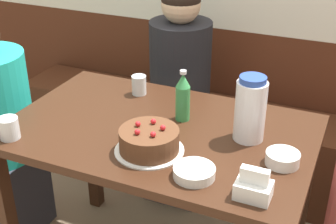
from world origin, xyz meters
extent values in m
cube|color=#4C2314|center=(0.00, 1.05, 0.44)|extent=(4.80, 0.04, 0.88)
cube|color=#472314|center=(0.00, 0.83, 0.24)|extent=(2.52, 0.38, 0.48)
cube|color=#381E11|center=(0.00, 0.00, 0.76)|extent=(1.19, 0.76, 0.03)
cube|color=#381E11|center=(-0.55, -0.33, 0.37)|extent=(0.06, 0.06, 0.74)
cube|color=#381E11|center=(-0.55, 0.33, 0.37)|extent=(0.06, 0.06, 0.74)
cube|color=#381E11|center=(0.55, 0.33, 0.37)|extent=(0.06, 0.06, 0.74)
cylinder|color=white|center=(0.04, -0.17, 0.78)|extent=(0.25, 0.25, 0.01)
cylinder|color=#56331E|center=(0.04, -0.17, 0.82)|extent=(0.21, 0.21, 0.08)
sphere|color=red|center=(-0.01, -0.16, 0.87)|extent=(0.02, 0.02, 0.02)
sphere|color=red|center=(0.02, -0.21, 0.87)|extent=(0.02, 0.02, 0.02)
sphere|color=red|center=(0.07, -0.20, 0.87)|extent=(0.02, 0.02, 0.02)
sphere|color=red|center=(0.08, -0.15, 0.87)|extent=(0.02, 0.02, 0.02)
sphere|color=red|center=(0.03, -0.12, 0.87)|extent=(0.02, 0.02, 0.02)
cylinder|color=white|center=(0.34, 0.06, 0.89)|extent=(0.11, 0.11, 0.23)
cylinder|color=#28479E|center=(0.34, 0.06, 1.02)|extent=(0.10, 0.10, 0.02)
cylinder|color=#388E4C|center=(0.05, 0.11, 0.85)|extent=(0.06, 0.06, 0.14)
cone|color=#388E4C|center=(0.05, 0.11, 0.95)|extent=(0.06, 0.06, 0.06)
cylinder|color=silver|center=(0.05, 0.11, 0.98)|extent=(0.03, 0.03, 0.01)
cube|color=white|center=(0.45, -0.28, 0.81)|extent=(0.11, 0.08, 0.05)
cube|color=white|center=(0.45, -0.28, 0.86)|extent=(0.09, 0.03, 0.05)
cylinder|color=white|center=(0.49, -0.06, 0.80)|extent=(0.12, 0.12, 0.04)
cylinder|color=white|center=(0.24, -0.25, 0.80)|extent=(0.14, 0.14, 0.03)
cylinder|color=silver|center=(-0.21, 0.25, 0.82)|extent=(0.07, 0.07, 0.09)
cylinder|color=silver|center=(-0.48, -0.29, 0.82)|extent=(0.08, 0.08, 0.08)
cube|color=#33333D|center=(-0.86, -0.01, 0.23)|extent=(0.34, 0.30, 0.45)
cube|color=#33333D|center=(-0.18, 0.64, 0.23)|extent=(0.30, 0.34, 0.45)
cylinder|color=black|center=(-0.18, 0.64, 0.73)|extent=(0.32, 0.32, 0.56)
sphere|color=beige|center=(-0.18, 0.64, 1.10)|extent=(0.19, 0.19, 0.19)
camera|label=1|loc=(0.68, -1.44, 1.67)|focal=50.00mm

